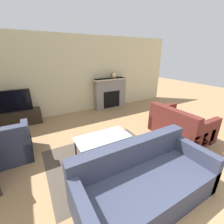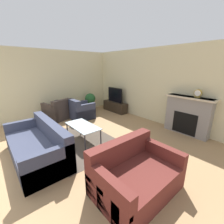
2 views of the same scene
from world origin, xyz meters
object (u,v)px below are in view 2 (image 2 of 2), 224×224
at_px(coffee_table, 83,127).
at_px(couch_loveseat, 135,175).
at_px(potted_plant, 90,99).
at_px(mantel_clock, 198,93).
at_px(couch_sectional, 38,146).
at_px(armchair_accent, 81,112).
at_px(tv, 115,95).
at_px(armchair_by_window, 57,112).

bearing_deg(coffee_table, couch_loveseat, -6.09).
bearing_deg(potted_plant, coffee_table, -36.32).
bearing_deg(mantel_clock, couch_sectional, -114.19).
xyz_separation_m(potted_plant, mantel_clock, (4.30, 0.93, 0.76)).
xyz_separation_m(couch_loveseat, armchair_accent, (-3.84, 1.11, 0.01)).
bearing_deg(mantel_clock, tv, -178.00).
bearing_deg(tv, couch_sectional, -66.22).
relative_size(armchair_by_window, armchair_accent, 1.26).
bearing_deg(armchair_accent, potted_plant, -50.50).
bearing_deg(armchair_by_window, couch_loveseat, 69.55).
distance_m(armchair_accent, mantel_clock, 4.12).
bearing_deg(armchair_by_window, tv, 148.50).
relative_size(armchair_accent, coffee_table, 0.75).
xyz_separation_m(armchair_accent, mantel_clock, (3.54, 1.85, 1.01)).
xyz_separation_m(armchair_by_window, mantel_clock, (4.16, 2.59, 1.01)).
relative_size(armchair_by_window, coffee_table, 0.95).
relative_size(couch_loveseat, potted_plant, 1.70).
height_order(couch_loveseat, mantel_clock, mantel_clock).
bearing_deg(mantel_clock, armchair_by_window, -148.12).
bearing_deg(coffee_table, armchair_accent, 152.53).
relative_size(tv, couch_loveseat, 0.64).
bearing_deg(armchair_by_window, coffee_table, 70.75).
distance_m(tv, armchair_by_window, 2.61).
bearing_deg(mantel_clock, armchair_accent, -152.37).
xyz_separation_m(couch_loveseat, armchair_by_window, (-4.45, 0.38, 0.01)).
bearing_deg(couch_loveseat, tv, 52.86).
bearing_deg(couch_sectional, couch_loveseat, 25.45).
height_order(tv, couch_loveseat, tv).
relative_size(tv, armchair_by_window, 0.85).
relative_size(armchair_by_window, mantel_clock, 4.51).
bearing_deg(coffee_table, tv, 121.48).
xyz_separation_m(couch_loveseat, coffee_table, (-2.15, 0.23, 0.13)).
bearing_deg(couch_sectional, coffee_table, 94.05).
height_order(tv, mantel_clock, mantel_clock).
bearing_deg(mantel_clock, couch_loveseat, -84.32).
bearing_deg(armchair_accent, mantel_clock, -152.36).
bearing_deg(tv, armchair_by_window, -105.88).
relative_size(couch_loveseat, mantel_clock, 5.98).
xyz_separation_m(tv, armchair_accent, (-0.09, -1.73, -0.48)).
distance_m(couch_loveseat, coffee_table, 2.17).
height_order(tv, potted_plant, tv).
distance_m(couch_sectional, potted_plant, 3.94).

